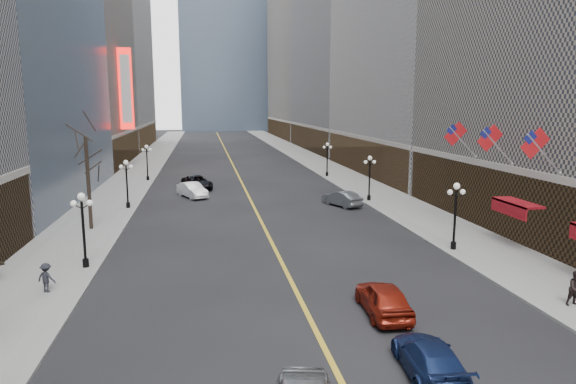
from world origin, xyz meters
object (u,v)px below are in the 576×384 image
object	(u,v)px
streetlamp_east_1	(455,209)
streetlamp_east_2	(370,173)
streetlamp_west_2	(127,179)
car_nb_mid	(192,190)
streetlamp_west_1	(83,222)
streetlamp_west_3	(147,159)
car_sb_near	(430,359)
car_sb_far	(342,198)
streetlamp_east_3	(327,156)
car_sb_mid	(383,298)
car_nb_far	(197,182)

from	to	relation	value
streetlamp_east_1	streetlamp_east_2	bearing A→B (deg)	90.00
streetlamp_west_2	car_nb_mid	bearing A→B (deg)	42.41
car_nb_mid	streetlamp_west_1	bearing A→B (deg)	-128.90
streetlamp_west_2	streetlamp_west_3	distance (m)	18.00
car_sb_near	car_sb_far	distance (m)	31.58
streetlamp_east_2	streetlamp_east_3	xyz separation A→B (m)	(0.00, 18.00, 0.00)
car_sb_near	car_sb_mid	xyz separation A→B (m)	(0.26, 5.65, 0.11)
streetlamp_east_2	car_nb_mid	xyz separation A→B (m)	(-17.73, 5.36, -2.11)
streetlamp_east_3	car_sb_mid	distance (m)	46.05
streetlamp_west_1	streetlamp_east_1	bearing A→B (deg)	0.00
streetlamp_west_1	car_sb_far	world-z (taller)	streetlamp_west_1
streetlamp_west_1	car_sb_mid	distance (m)	18.03
car_sb_mid	car_nb_mid	bearing A→B (deg)	-71.14
streetlamp_west_3	car_sb_far	bearing A→B (deg)	-44.22
car_nb_far	car_sb_near	distance (m)	44.44
car_nb_mid	streetlamp_east_3	bearing A→B (deg)	10.68
streetlamp_east_1	car_sb_mid	xyz separation A→B (m)	(-8.27, -9.25, -2.12)
streetlamp_east_3	streetlamp_west_2	distance (m)	29.68
car_nb_mid	car_sb_mid	bearing A→B (deg)	-98.62
car_nb_mid	car_nb_far	size ratio (longest dim) A/B	0.84
streetlamp_east_3	car_nb_far	distance (m)	18.90
streetlamp_west_2	car_sb_near	world-z (taller)	streetlamp_west_2
streetlamp_east_3	car_nb_far	world-z (taller)	streetlamp_east_3
streetlamp_west_1	car_sb_far	bearing A→B (deg)	38.66
car_nb_mid	car_sb_far	xyz separation A→B (m)	(14.44, -7.12, -0.04)
streetlamp_west_1	car_nb_mid	distance (m)	24.18
streetlamp_east_3	streetlamp_east_2	bearing A→B (deg)	-90.00
car_nb_mid	car_sb_near	bearing A→B (deg)	-101.27
streetlamp_west_3	streetlamp_east_1	bearing A→B (deg)	-56.75
streetlamp_west_3	car_sb_near	xyz separation A→B (m)	(15.07, -50.90, -2.22)
streetlamp_west_3	car_sb_near	distance (m)	53.13
streetlamp_east_3	car_sb_mid	bearing A→B (deg)	-100.35
streetlamp_east_2	car_nb_far	bearing A→B (deg)	148.32
streetlamp_west_3	streetlamp_west_1	bearing A→B (deg)	-90.00
streetlamp_east_2	car_sb_mid	xyz separation A→B (m)	(-8.27, -27.25, -2.12)
streetlamp_east_1	car_sb_far	world-z (taller)	streetlamp_east_1
streetlamp_east_1	streetlamp_west_3	bearing A→B (deg)	123.25
car_nb_mid	car_sb_mid	size ratio (longest dim) A/B	1.04
streetlamp_west_1	streetlamp_west_2	bearing A→B (deg)	90.00
streetlamp_east_1	car_sb_mid	distance (m)	12.59
streetlamp_east_3	car_sb_near	xyz separation A→B (m)	(-8.53, -50.90, -2.22)
streetlamp_west_2	car_sb_mid	xyz separation A→B (m)	(15.33, -27.25, -2.12)
car_nb_far	streetlamp_east_2	bearing A→B (deg)	-47.47
streetlamp_east_3	streetlamp_west_3	xyz separation A→B (m)	(-23.60, 0.00, 0.00)
streetlamp_east_2	streetlamp_west_1	world-z (taller)	same
streetlamp_east_2	streetlamp_east_1	bearing A→B (deg)	-90.00
streetlamp_west_1	streetlamp_west_3	size ratio (longest dim) A/B	1.00
car_sb_mid	streetlamp_east_3	bearing A→B (deg)	-97.68
streetlamp_east_1	streetlamp_west_2	size ratio (longest dim) A/B	1.00
streetlamp_east_1	streetlamp_west_1	xyz separation A→B (m)	(-23.60, 0.00, 0.00)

